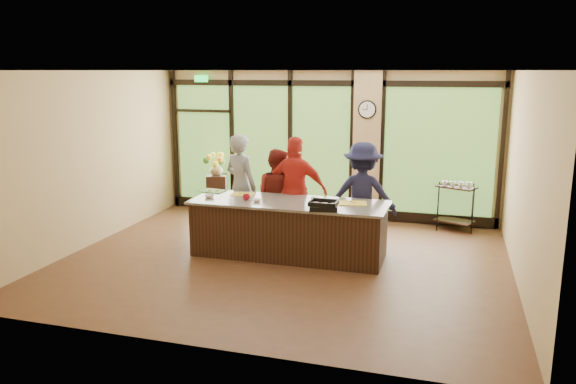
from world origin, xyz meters
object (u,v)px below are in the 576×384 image
Objects in this scene: island_base at (289,230)px; flower_stand at (217,194)px; cook_left at (241,186)px; bar_cart at (456,201)px; cook_right at (362,195)px; roasting_pan at (324,207)px.

island_base is 3.23m from flower_stand.
bar_cart is (3.75, 1.58, -0.38)m from cook_left.
cook_right is at bearing -111.95° from bar_cart.
cook_left is at bearing -133.48° from bar_cart.
cook_right is 3.67m from flower_stand.
cook_right reaches higher than bar_cart.
bar_cart is (4.89, 0.08, 0.16)m from flower_stand.
roasting_pan is at bearing 171.08° from cook_left.
cook_right is (2.20, 0.06, -0.04)m from cook_left.
roasting_pan is 3.40m from bar_cart.
cook_right is 1.30m from roasting_pan.
flower_stand is 0.87× the size of bar_cart.
cook_left is 4.53× the size of roasting_pan.
cook_left is (-1.14, 0.79, 0.51)m from island_base.
cook_left is 2.30× the size of flower_stand.
cook_right is (1.07, 0.85, 0.47)m from island_base.
flower_stand is at bearing -155.41° from bar_cart.
bar_cart is at bearing 42.13° from island_base.
roasting_pan is (-0.40, -1.24, 0.05)m from cook_right.
roasting_pan is at bearing -101.52° from bar_cart.
cook_left is 4.09m from bar_cart.
cook_right reaches higher than island_base.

